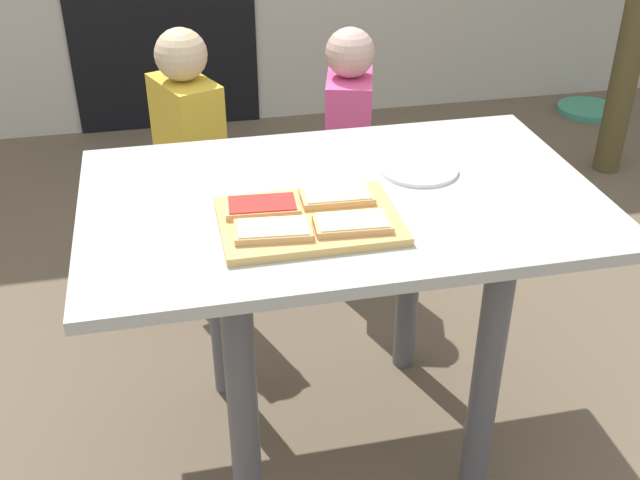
% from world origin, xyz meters
% --- Properties ---
extents(ground_plane, '(16.00, 16.00, 0.00)m').
position_xyz_m(ground_plane, '(0.00, 0.00, 0.00)').
color(ground_plane, brown).
extents(dining_table, '(1.14, 0.72, 0.75)m').
position_xyz_m(dining_table, '(0.00, 0.00, 0.60)').
color(dining_table, '#A8ACA3').
rests_on(dining_table, ground).
extents(cutting_board, '(0.37, 0.26, 0.02)m').
position_xyz_m(cutting_board, '(-0.10, -0.12, 0.75)').
color(cutting_board, tan).
rests_on(cutting_board, dining_table).
extents(pizza_slice_near_left, '(0.16, 0.10, 0.02)m').
position_xyz_m(pizza_slice_near_left, '(-0.18, -0.17, 0.77)').
color(pizza_slice_near_left, tan).
rests_on(pizza_slice_near_left, cutting_board).
extents(pizza_slice_far_right, '(0.16, 0.09, 0.02)m').
position_xyz_m(pizza_slice_far_right, '(-0.02, -0.05, 0.77)').
color(pizza_slice_far_right, tan).
rests_on(pizza_slice_far_right, cutting_board).
extents(pizza_slice_far_left, '(0.16, 0.10, 0.02)m').
position_xyz_m(pizza_slice_far_left, '(-0.19, -0.07, 0.77)').
color(pizza_slice_far_left, tan).
rests_on(pizza_slice_far_left, cutting_board).
extents(pizza_slice_near_right, '(0.16, 0.10, 0.02)m').
position_xyz_m(pizza_slice_near_right, '(-0.02, -0.18, 0.77)').
color(pizza_slice_near_right, tan).
rests_on(pizza_slice_near_right, cutting_board).
extents(plate_white_right, '(0.18, 0.18, 0.01)m').
position_xyz_m(plate_white_right, '(0.20, 0.08, 0.75)').
color(plate_white_right, white).
rests_on(plate_white_right, dining_table).
extents(child_left, '(0.22, 0.27, 0.93)m').
position_xyz_m(child_left, '(-0.30, 0.74, 0.52)').
color(child_left, navy).
rests_on(child_left, ground).
extents(child_right, '(0.20, 0.27, 0.90)m').
position_xyz_m(child_right, '(0.21, 0.76, 0.50)').
color(child_right, '#2D4C70').
rests_on(child_right, ground).
extents(garden_hose_coil, '(0.32, 0.32, 0.03)m').
position_xyz_m(garden_hose_coil, '(1.86, 2.04, 0.02)').
color(garden_hose_coil, '#3E9374').
rests_on(garden_hose_coil, ground).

